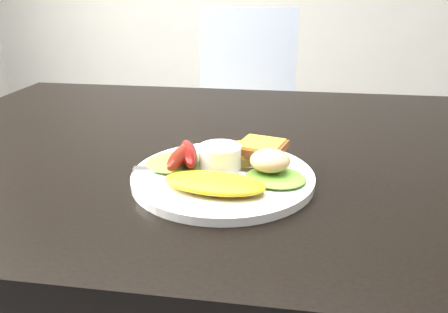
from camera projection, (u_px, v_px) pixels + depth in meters
name	position (u px, v px, depth m)	size (l,w,h in m)	color
dining_table	(239.00, 154.00, 0.75)	(1.20, 0.80, 0.04)	black
dining_chair	(242.00, 134.00, 1.71)	(0.39, 0.39, 0.05)	tan
person	(348.00, 64.00, 1.29)	(0.56, 0.37, 1.56)	navy
plate	(223.00, 177.00, 0.60)	(0.25, 0.25, 0.01)	white
lettuce_left	(178.00, 162.00, 0.62)	(0.09, 0.08, 0.01)	#588B2E
lettuce_right	(276.00, 177.00, 0.57)	(0.08, 0.07, 0.01)	#498C2F
omelette	(214.00, 183.00, 0.54)	(0.13, 0.06, 0.02)	yellow
sausage_a	(180.00, 156.00, 0.60)	(0.02, 0.09, 0.02)	maroon
sausage_b	(188.00, 153.00, 0.61)	(0.02, 0.09, 0.02)	maroon
ramekin	(220.00, 157.00, 0.60)	(0.06, 0.06, 0.03)	white
toast_a	(249.00, 152.00, 0.65)	(0.07, 0.07, 0.01)	olive
toast_b	(261.00, 148.00, 0.63)	(0.07, 0.07, 0.01)	#995629
potato_salad	(270.00, 161.00, 0.57)	(0.05, 0.05, 0.03)	beige
fork	(194.00, 170.00, 0.60)	(0.17, 0.01, 0.00)	#ADAFB7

